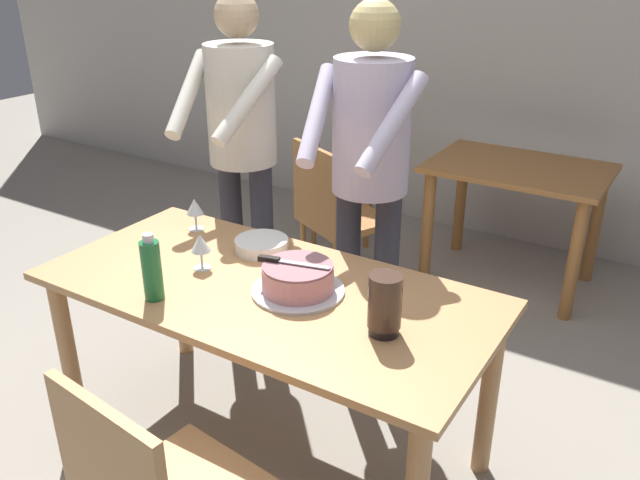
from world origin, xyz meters
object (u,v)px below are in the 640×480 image
at_px(cake_on_platter, 298,280).
at_px(cake_knife, 279,261).
at_px(background_chair_0, 332,169).
at_px(person_cutting_cake, 370,162).
at_px(person_standing_beside, 242,137).
at_px(plate_stack, 262,245).
at_px(water_bottle, 152,269).
at_px(main_dining_table, 266,312).
at_px(wine_glass_near, 195,208).
at_px(background_table, 516,192).
at_px(background_chair_1, 334,212).
at_px(hurricane_lamp, 385,304).
at_px(wine_glass_far, 200,244).

height_order(cake_on_platter, cake_knife, cake_knife).
bearing_deg(background_chair_0, person_cutting_cake, -53.77).
relative_size(person_cutting_cake, person_standing_beside, 1.00).
distance_m(plate_stack, water_bottle, 0.54).
distance_m(main_dining_table, wine_glass_near, 0.67).
bearing_deg(main_dining_table, wine_glass_near, 155.20).
bearing_deg(background_table, person_standing_beside, -126.25).
bearing_deg(person_standing_beside, cake_knife, -44.04).
xyz_separation_m(water_bottle, background_chair_1, (-0.21, 1.60, -0.37)).
bearing_deg(water_bottle, hurricane_lamp, 15.92).
relative_size(background_table, background_chair_1, 1.11).
bearing_deg(background_chair_1, water_bottle, -82.63).
relative_size(main_dining_table, wine_glass_far, 11.87).
bearing_deg(background_chair_0, background_chair_1, -57.92).
bearing_deg(wine_glass_near, person_standing_beside, 94.45).
xyz_separation_m(wine_glass_near, water_bottle, (0.29, -0.55, 0.01)).
distance_m(cake_on_platter, wine_glass_far, 0.43).
relative_size(cake_on_platter, background_chair_1, 0.38).
bearing_deg(cake_knife, background_table, 81.16).
height_order(main_dining_table, background_chair_1, background_chair_1).
bearing_deg(water_bottle, wine_glass_far, 93.31).
distance_m(hurricane_lamp, background_table, 2.05).
height_order(background_table, background_chair_0, background_chair_0).
height_order(person_cutting_cake, background_chair_0, person_cutting_cake).
xyz_separation_m(cake_on_platter, hurricane_lamp, (0.39, -0.08, 0.06)).
bearing_deg(wine_glass_far, background_chair_0, 107.08).
bearing_deg(background_table, cake_on_platter, -96.90).
bearing_deg(wine_glass_near, background_table, 61.18).
relative_size(water_bottle, hurricane_lamp, 1.19).
xyz_separation_m(cake_knife, person_cutting_cake, (0.04, 0.61, 0.21)).
height_order(cake_on_platter, plate_stack, cake_on_platter).
distance_m(water_bottle, background_table, 2.36).
relative_size(cake_on_platter, wine_glass_near, 2.36).
xyz_separation_m(water_bottle, person_cutting_cake, (0.37, 0.90, 0.21)).
bearing_deg(hurricane_lamp, cake_on_platter, 168.18).
bearing_deg(background_chair_1, hurricane_lamp, -53.79).
bearing_deg(cake_on_platter, wine_glass_near, 161.18).
distance_m(cake_knife, background_chair_0, 2.24).
xyz_separation_m(background_table, background_chair_0, (-1.27, 0.02, -0.09)).
height_order(cake_knife, background_chair_0, background_chair_0).
height_order(plate_stack, person_standing_beside, person_standing_beside).
relative_size(cake_on_platter, background_table, 0.34).
bearing_deg(main_dining_table, person_cutting_cake, 81.33).
distance_m(water_bottle, hurricane_lamp, 0.83).
relative_size(person_cutting_cake, background_table, 1.72).
relative_size(wine_glass_far, background_chair_1, 0.16).
bearing_deg(plate_stack, cake_knife, -42.38).
bearing_deg(cake_knife, background_chair_0, 116.06).
relative_size(main_dining_table, person_cutting_cake, 0.99).
distance_m(background_table, background_chair_1, 1.08).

